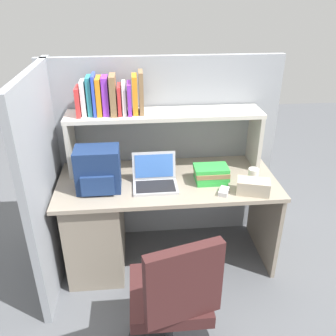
# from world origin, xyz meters

# --- Properties ---
(ground_plane) EXTENTS (8.00, 8.00, 0.00)m
(ground_plane) POSITION_xyz_m (0.00, 0.00, 0.00)
(ground_plane) COLOR #595B60
(desk) EXTENTS (1.60, 0.70, 0.73)m
(desk) POSITION_xyz_m (-0.39, 0.00, 0.40)
(desk) COLOR gray
(desk) RESTS_ON ground_plane
(cubicle_partition_rear) EXTENTS (1.84, 0.05, 1.55)m
(cubicle_partition_rear) POSITION_xyz_m (0.00, 0.38, 0.78)
(cubicle_partition_rear) COLOR gray
(cubicle_partition_rear) RESTS_ON ground_plane
(cubicle_partition_left) EXTENTS (0.05, 1.06, 1.55)m
(cubicle_partition_left) POSITION_xyz_m (-0.85, -0.05, 0.78)
(cubicle_partition_left) COLOR gray
(cubicle_partition_left) RESTS_ON ground_plane
(overhead_hutch) EXTENTS (1.44, 0.28, 0.45)m
(overhead_hutch) POSITION_xyz_m (0.00, 0.20, 1.08)
(overhead_hutch) COLOR #BCB7AC
(overhead_hutch) RESTS_ON desk
(reference_books_on_shelf) EXTENTS (0.47, 0.18, 0.30)m
(reference_books_on_shelf) POSITION_xyz_m (-0.38, 0.20, 1.31)
(reference_books_on_shelf) COLOR red
(reference_books_on_shelf) RESTS_ON overhead_hutch
(laptop) EXTENTS (0.31, 0.25, 0.22)m
(laptop) POSITION_xyz_m (-0.10, -0.08, 0.78)
(laptop) COLOR #B7BABF
(laptop) RESTS_ON desk
(backpack) EXTENTS (0.30, 0.23, 0.31)m
(backpack) POSITION_xyz_m (-0.49, -0.09, 0.88)
(backpack) COLOR navy
(backpack) RESTS_ON desk
(computer_mouse) EXTENTS (0.10, 0.12, 0.03)m
(computer_mouse) POSITION_xyz_m (0.37, -0.23, 0.75)
(computer_mouse) COLOR silver
(computer_mouse) RESTS_ON desk
(paper_cup) EXTENTS (0.08, 0.08, 0.10)m
(paper_cup) POSITION_xyz_m (0.62, -0.08, 0.78)
(paper_cup) COLOR white
(paper_cup) RESTS_ON desk
(tissue_box) EXTENTS (0.25, 0.18, 0.10)m
(tissue_box) POSITION_xyz_m (0.56, -0.25, 0.78)
(tissue_box) COLOR #BFB299
(tissue_box) RESTS_ON desk
(desk_book_stack) EXTENTS (0.24, 0.19, 0.12)m
(desk_book_stack) POSITION_xyz_m (0.31, -0.05, 0.79)
(desk_book_stack) COLOR green
(desk_book_stack) RESTS_ON desk
(office_chair) EXTENTS (0.52, 0.54, 0.93)m
(office_chair) POSITION_xyz_m (-0.05, -0.88, 0.39)
(office_chair) COLOR black
(office_chair) RESTS_ON ground_plane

